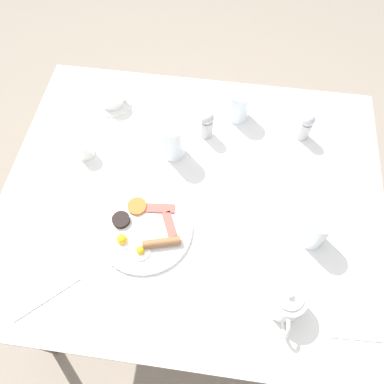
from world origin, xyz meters
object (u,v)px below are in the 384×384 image
Objects in this scene: water_glass_short at (173,141)px; pepper_grinder at (207,124)px; spoon_for_tea at (359,338)px; wine_glass_spare at (239,105)px; breakfast_plate at (144,229)px; creamer_jug at (84,148)px; teapot_near at (286,301)px; salt_grinder at (306,126)px; water_glass_tall at (316,230)px; teacup_with_saucer_left at (112,98)px; knife_by_plate at (47,298)px; fork_by_plate at (255,174)px.

pepper_grinder is at bearing -47.38° from water_glass_short.
water_glass_short is 0.79m from spoon_for_tea.
wine_glass_spare reaches higher than spoon_for_tea.
breakfast_plate is 2.47× the size of wine_glass_spare.
pepper_grinder is at bearing -70.80° from creamer_jug.
salt_grinder is at bearing -7.63° from teapot_near.
creamer_jug is at bearing 55.80° from teapot_near.
breakfast_plate is at bearing 94.88° from water_glass_tall.
water_glass_short is at bearing 133.30° from wine_glass_spare.
pepper_grinder is (0.39, -0.15, 0.05)m from breakfast_plate.
breakfast_plate is at bearing 153.17° from wine_glass_spare.
teacup_with_saucer_left reaches higher than knife_by_plate.
spoon_for_tea is at bearing -155.02° from water_glass_tall.
water_glass_tall is at bearing -68.87° from knife_by_plate.
water_glass_short is 0.61m from knife_by_plate.
teapot_near reaches higher than fork_by_plate.
water_glass_tall is 1.07× the size of wine_glass_spare.
teacup_with_saucer_left and creamer_jug have the same top height.
salt_grinder is at bearing -104.55° from wine_glass_spare.
teacup_with_saucer_left is at bearing 74.96° from pepper_grinder.
teacup_with_saucer_left is at bearing 41.94° from teapot_near.
water_glass_short is 0.14m from pepper_grinder.
water_glass_short is (0.30, -0.04, 0.06)m from breakfast_plate.
teapot_near is at bearing 74.06° from spoon_for_tea.
breakfast_plate is 1.85× the size of knife_by_plate.
water_glass_short is 1.18× the size of wine_glass_spare.
fork_by_plate is at bearing -48.68° from knife_by_plate.
water_glass_short is 0.83× the size of spoon_for_tea.
water_glass_short is at bearing 80.21° from fork_by_plate.
teacup_with_saucer_left reaches higher than spoon_for_tea.
water_glass_short reaches higher than teacup_with_saucer_left.
breakfast_plate reaches higher than spoon_for_tea.
water_glass_tall reaches higher than fork_by_plate.
wine_glass_spare is at bearing 28.06° from spoon_for_tea.
teapot_near is 0.22m from spoon_for_tea.
water_glass_tall is at bearing -22.82° from teapot_near.
breakfast_plate is 2.57× the size of salt_grinder.
pepper_grinder reaches higher than teacup_with_saucer_left.
salt_grinder is at bearing -76.44° from creamer_jug.
water_glass_tall reaches higher than teapot_near.
water_glass_tall is at bearing 24.98° from spoon_for_tea.
wine_glass_spare reaches higher than pepper_grinder.
creamer_jug is 0.52× the size of knife_by_plate.
water_glass_tall is 0.53m from water_glass_short.
pepper_grinder is 1.00× the size of salt_grinder.
pepper_grinder is at bearing -30.73° from knife_by_plate.
wine_glass_spare is 0.14m from pepper_grinder.
knife_by_plate is at bearing 131.32° from fork_by_plate.
water_glass_short is 0.89× the size of knife_by_plate.
salt_grinder reaches higher than breakfast_plate.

